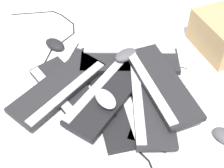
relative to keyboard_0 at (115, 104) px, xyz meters
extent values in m
plane|color=white|center=(-0.15, 0.05, -0.01)|extent=(3.20, 3.20, 0.00)
cube|color=black|center=(0.00, 0.00, 0.00)|extent=(0.46, 0.26, 0.02)
cube|color=silver|center=(-0.01, 0.05, 0.01)|extent=(0.41, 0.15, 0.01)
cube|color=black|center=(-0.02, 0.18, 0.00)|extent=(0.46, 0.27, 0.02)
cube|color=#B2B5BA|center=(0.00, 0.24, 0.01)|extent=(0.41, 0.15, 0.01)
cube|color=#232326|center=(-0.23, 0.00, 0.00)|extent=(0.26, 0.46, 0.02)
cube|color=silver|center=(-0.28, 0.01, 0.01)|extent=(0.14, 0.41, 0.01)
cube|color=#232326|center=(-0.05, -0.19, 0.00)|extent=(0.43, 0.40, 0.02)
cube|color=silver|center=(-0.01, -0.23, 0.01)|extent=(0.34, 0.30, 0.01)
cube|color=#232326|center=(-0.23, 0.06, 0.03)|extent=(0.17, 0.45, 0.02)
cube|color=silver|center=(-0.28, 0.05, 0.04)|extent=(0.05, 0.42, 0.01)
cube|color=#232326|center=(0.00, 0.15, 0.03)|extent=(0.45, 0.18, 0.02)
cube|color=#B2B5BA|center=(0.01, 0.09, 0.04)|extent=(0.42, 0.06, 0.01)
cube|color=black|center=(-0.02, -0.03, 0.03)|extent=(0.46, 0.35, 0.02)
cube|color=#B2B5BA|center=(-0.05, -0.08, 0.04)|extent=(0.38, 0.24, 0.01)
cube|color=#232326|center=(-0.07, 0.19, 0.06)|extent=(0.46, 0.31, 0.02)
cube|color=silver|center=(-0.05, 0.14, 0.07)|extent=(0.40, 0.20, 0.01)
cube|color=#232326|center=(-0.05, -0.24, 0.03)|extent=(0.44, 0.38, 0.02)
cube|color=#B2B5BA|center=(-0.02, -0.19, 0.04)|extent=(0.36, 0.28, 0.01)
ellipsoid|color=#4C4C51|center=(-0.22, 0.04, 0.07)|extent=(0.12, 0.13, 0.04)
ellipsoid|color=black|center=(-0.35, -0.31, 0.01)|extent=(0.12, 0.13, 0.04)
ellipsoid|color=silver|center=(0.03, -0.04, 0.07)|extent=(0.13, 0.12, 0.04)
cylinder|color=black|center=(-0.29, -0.33, -0.01)|extent=(0.12, 0.03, 0.01)
cylinder|color=black|center=(-0.36, -0.30, -0.01)|extent=(0.05, 0.04, 0.01)
cylinder|color=black|center=(-0.42, -0.26, -0.01)|extent=(0.08, 0.06, 0.01)
cylinder|color=black|center=(-0.50, -0.24, -0.01)|extent=(0.08, 0.02, 0.01)
cylinder|color=black|center=(-0.58, -0.28, -0.01)|extent=(0.08, 0.08, 0.01)
cylinder|color=black|center=(-0.63, -0.34, -0.01)|extent=(0.04, 0.06, 0.01)
cylinder|color=black|center=(-0.64, -0.43, -0.01)|extent=(0.03, 0.11, 0.01)
cylinder|color=black|center=(-0.62, -0.54, -0.01)|extent=(0.03, 0.11, 0.01)
sphere|color=black|center=(-0.23, -0.34, -0.01)|extent=(0.01, 0.01, 0.01)
sphere|color=black|center=(-0.34, -0.32, -0.01)|extent=(0.01, 0.01, 0.01)
sphere|color=black|center=(-0.38, -0.28, -0.01)|extent=(0.01, 0.01, 0.01)
sphere|color=black|center=(-0.46, -0.23, -0.01)|extent=(0.01, 0.01, 0.01)
sphere|color=black|center=(-0.54, -0.24, -0.01)|extent=(0.01, 0.01, 0.01)
sphere|color=black|center=(-0.61, -0.32, -0.01)|extent=(0.01, 0.01, 0.01)
sphere|color=black|center=(-0.65, -0.37, -0.01)|extent=(0.01, 0.01, 0.01)
sphere|color=black|center=(-0.63, -0.48, -0.01)|extent=(0.01, 0.01, 0.01)
sphere|color=black|center=(-0.61, -0.59, -0.01)|extent=(0.01, 0.01, 0.01)
cylinder|color=black|center=(-0.04, 0.24, -0.01)|extent=(0.07, 0.05, 0.01)
cylinder|color=black|center=(0.03, 0.19, -0.01)|extent=(0.08, 0.06, 0.01)
cylinder|color=black|center=(0.10, 0.11, -0.01)|extent=(0.08, 0.10, 0.01)
cylinder|color=black|center=(0.16, 0.07, -0.01)|extent=(0.05, 0.01, 0.01)
cylinder|color=black|center=(0.21, 0.10, -0.01)|extent=(0.07, 0.07, 0.01)
sphere|color=black|center=(-0.08, 0.26, -0.01)|extent=(0.01, 0.01, 0.01)
sphere|color=black|center=(-0.01, 0.22, -0.01)|extent=(0.01, 0.01, 0.01)
sphere|color=black|center=(0.06, 0.16, -0.01)|extent=(0.01, 0.01, 0.01)
sphere|color=black|center=(0.13, 0.07, -0.01)|extent=(0.01, 0.01, 0.01)
sphere|color=black|center=(0.18, 0.07, -0.01)|extent=(0.01, 0.01, 0.01)
sphere|color=black|center=(0.25, 0.13, -0.01)|extent=(0.01, 0.01, 0.01)
camera|label=1|loc=(0.80, 0.03, 1.00)|focal=50.00mm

